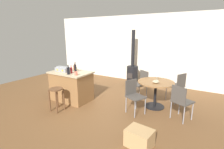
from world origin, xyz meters
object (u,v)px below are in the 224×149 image
(folding_chair_left, at_px, (177,85))
(cup_1, at_px, (76,69))
(bottle_3, at_px, (68,71))
(folding_chair_right, at_px, (141,82))
(toolbox, at_px, (63,69))
(kitchen_island, at_px, (72,86))
(serving_bowl, at_px, (156,82))
(wood_stove, at_px, (132,71))
(dining_table, at_px, (156,88))
(bottle_0, at_px, (75,68))
(folding_chair_near, at_px, (134,94))
(folding_chair_far, at_px, (181,100))
(cardboard_box, at_px, (139,138))
(bottle_2, at_px, (75,67))
(cup_0, at_px, (76,73))
(wine_glass, at_px, (157,77))
(bottle_1, at_px, (71,70))
(wooden_stool, at_px, (56,94))

(folding_chair_left, bearing_deg, cup_1, -155.92)
(bottle_3, bearing_deg, folding_chair_right, 42.81)
(toolbox, height_order, bottle_3, bottle_3)
(kitchen_island, xyz_separation_m, folding_chair_right, (1.75, 1.20, 0.07))
(serving_bowl, bearing_deg, wood_stove, 129.42)
(bottle_3, bearing_deg, kitchen_island, 124.00)
(dining_table, relative_size, bottle_0, 3.18)
(folding_chair_near, xyz_separation_m, folding_chair_far, (1.08, 0.20, -0.00))
(cardboard_box, bearing_deg, bottle_2, 154.95)
(folding_chair_far, bearing_deg, kitchen_island, -172.72)
(folding_chair_left, bearing_deg, cup_0, -144.58)
(kitchen_island, distance_m, folding_chair_right, 2.12)
(bottle_0, xyz_separation_m, cup_0, (0.28, -0.28, -0.07))
(bottle_0, relative_size, bottle_3, 1.15)
(bottle_2, bearing_deg, cup_0, -44.09)
(wine_glass, bearing_deg, cup_1, -162.73)
(folding_chair_far, height_order, bottle_2, bottle_2)
(folding_chair_left, xyz_separation_m, bottle_0, (-2.63, -1.40, 0.47))
(toolbox, distance_m, cup_0, 0.67)
(bottle_1, height_order, serving_bowl, bottle_1)
(dining_table, relative_size, bottle_3, 3.66)
(dining_table, xyz_separation_m, bottle_1, (-2.19, -0.91, 0.41))
(folding_chair_left, xyz_separation_m, bottle_3, (-2.61, -1.70, 0.45))
(kitchen_island, relative_size, bottle_1, 5.24)
(kitchen_island, height_order, wooden_stool, kitchen_island)
(kitchen_island, xyz_separation_m, bottle_1, (0.14, -0.11, 0.53))
(dining_table, bearing_deg, folding_chair_near, -121.55)
(folding_chair_near, bearing_deg, serving_bowl, 49.89)
(bottle_2, height_order, cup_1, bottle_2)
(folding_chair_far, bearing_deg, dining_table, 150.18)
(dining_table, relative_size, toolbox, 2.20)
(wine_glass, bearing_deg, serving_bowl, -80.72)
(toolbox, relative_size, wine_glass, 3.06)
(folding_chair_right, height_order, cup_1, cup_1)
(folding_chair_right, bearing_deg, cardboard_box, -69.26)
(folding_chair_far, bearing_deg, bottle_3, -167.29)
(folding_chair_left, bearing_deg, bottle_0, -152.05)
(toolbox, distance_m, serving_bowl, 2.70)
(toolbox, xyz_separation_m, bottle_2, (0.13, 0.36, 0.00))
(folding_chair_far, distance_m, cup_0, 2.72)
(folding_chair_far, xyz_separation_m, toolbox, (-3.26, -0.47, 0.45))
(dining_table, bearing_deg, cup_0, -151.72)
(wooden_stool, xyz_separation_m, folding_chair_left, (2.60, 2.18, 0.07))
(folding_chair_near, height_order, folding_chair_right, folding_chair_right)
(bottle_1, distance_m, cup_1, 0.35)
(folding_chair_left, relative_size, folding_chair_right, 1.02)
(bottle_1, relative_size, cardboard_box, 0.50)
(wine_glass, bearing_deg, toolbox, -158.45)
(dining_table, xyz_separation_m, folding_chair_near, (-0.37, -0.60, -0.06))
(wood_stove, relative_size, wine_glass, 14.70)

